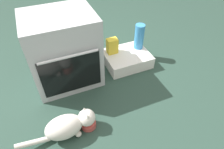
# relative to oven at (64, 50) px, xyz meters

# --- Properties ---
(ground) EXTENTS (8.00, 8.00, 0.00)m
(ground) POSITION_rel_oven_xyz_m (0.05, -0.38, -0.37)
(ground) COLOR #284238
(oven) EXTENTS (0.65, 0.58, 0.75)m
(oven) POSITION_rel_oven_xyz_m (0.00, 0.00, 0.00)
(oven) COLOR #B7BABF
(oven) RESTS_ON ground
(pantry_cabinet) EXTENTS (0.51, 0.42, 0.14)m
(pantry_cabinet) POSITION_rel_oven_xyz_m (0.70, -0.02, -0.30)
(pantry_cabinet) COLOR white
(pantry_cabinet) RESTS_ON ground
(food_bowl) EXTENTS (0.13, 0.13, 0.09)m
(food_bowl) POSITION_rel_oven_xyz_m (0.01, -0.67, -0.34)
(food_bowl) COLOR #C64C47
(food_bowl) RESTS_ON ground
(cat) EXTENTS (0.66, 0.21, 0.22)m
(cat) POSITION_rel_oven_xyz_m (-0.15, -0.68, -0.26)
(cat) COLOR silver
(cat) RESTS_ON ground
(snack_bag) EXTENTS (0.12, 0.09, 0.18)m
(snack_bag) POSITION_rel_oven_xyz_m (0.55, 0.08, -0.14)
(snack_bag) COLOR yellow
(snack_bag) RESTS_ON pantry_cabinet
(water_bottle) EXTENTS (0.11, 0.11, 0.30)m
(water_bottle) POSITION_rel_oven_xyz_m (0.88, 0.05, -0.08)
(water_bottle) COLOR #388CD1
(water_bottle) RESTS_ON pantry_cabinet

